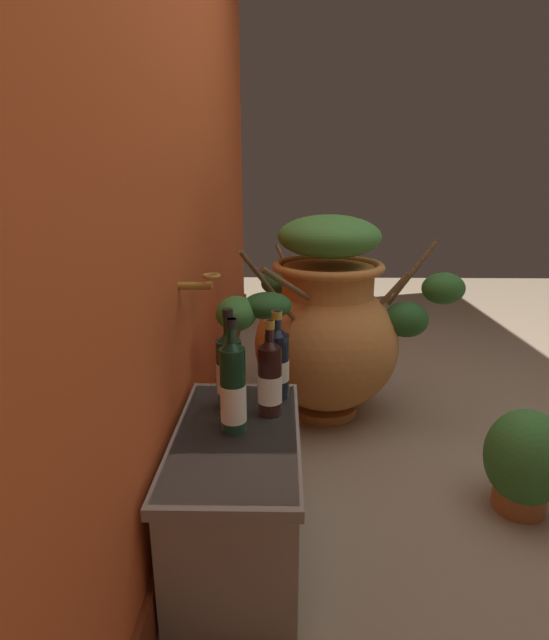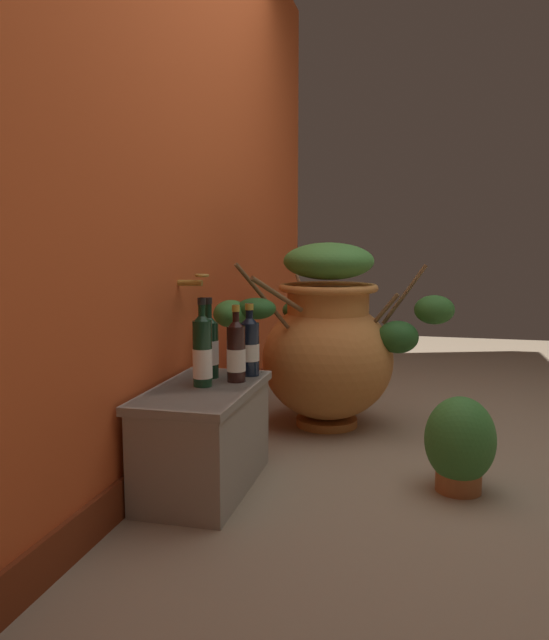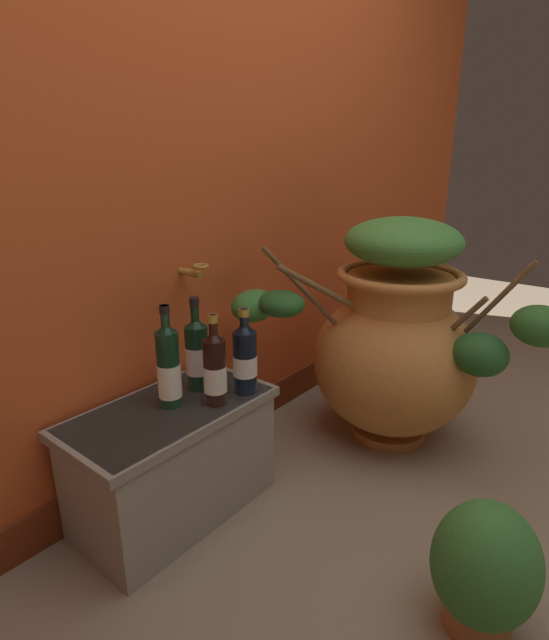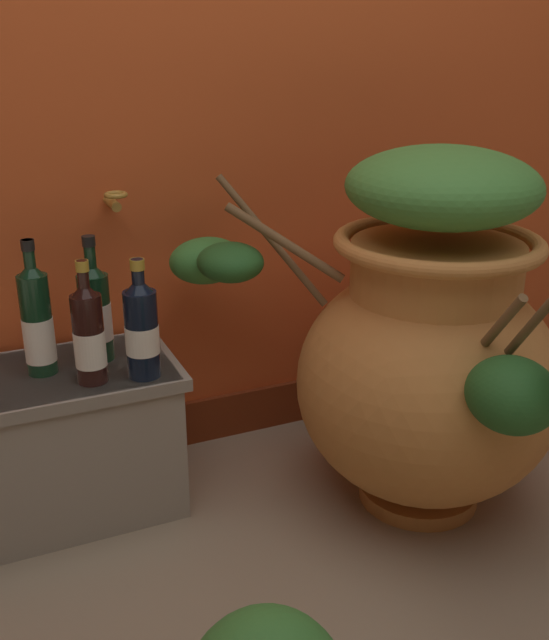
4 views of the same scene
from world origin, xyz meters
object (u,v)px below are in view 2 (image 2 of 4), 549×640
(terracotta_urn, at_px, (328,342))
(wine_bottle_left, at_px, (249,344))
(wine_bottle_middle, at_px, (236,350))
(wine_bottle_right, at_px, (209,345))
(wine_bottle_back, at_px, (202,351))
(potted_shrub, at_px, (460,445))

(terracotta_urn, height_order, wine_bottle_left, terracotta_urn)
(wine_bottle_middle, bearing_deg, wine_bottle_left, -9.08)
(wine_bottle_left, distance_m, wine_bottle_middle, 0.12)
(wine_bottle_middle, height_order, wine_bottle_right, wine_bottle_right)
(wine_bottle_left, xyz_separation_m, wine_bottle_right, (-0.08, 0.14, 0.00))
(wine_bottle_right, bearing_deg, wine_bottle_back, -169.49)
(wine_bottle_left, distance_m, wine_bottle_back, 0.24)
(wine_bottle_back, bearing_deg, wine_bottle_middle, -44.44)
(terracotta_urn, xyz_separation_m, wine_bottle_middle, (-0.75, 0.23, 0.08))
(terracotta_urn, relative_size, wine_bottle_right, 3.28)
(terracotta_urn, distance_m, wine_bottle_back, 0.92)
(wine_bottle_left, relative_size, wine_bottle_right, 0.91)
(terracotta_urn, height_order, wine_bottle_right, terracotta_urn)
(wine_bottle_right, bearing_deg, wine_bottle_left, -61.09)
(wine_bottle_back, height_order, potted_shrub, wine_bottle_back)
(wine_bottle_left, bearing_deg, potted_shrub, -92.59)
(wine_bottle_middle, xyz_separation_m, wine_bottle_back, (-0.10, 0.10, 0.01))
(wine_bottle_middle, relative_size, potted_shrub, 0.83)
(wine_bottle_right, distance_m, wine_bottle_back, 0.14)
(terracotta_urn, bearing_deg, wine_bottle_left, 161.40)
(wine_bottle_right, relative_size, potted_shrub, 0.89)
(terracotta_urn, xyz_separation_m, wine_bottle_left, (-0.64, 0.21, 0.09))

